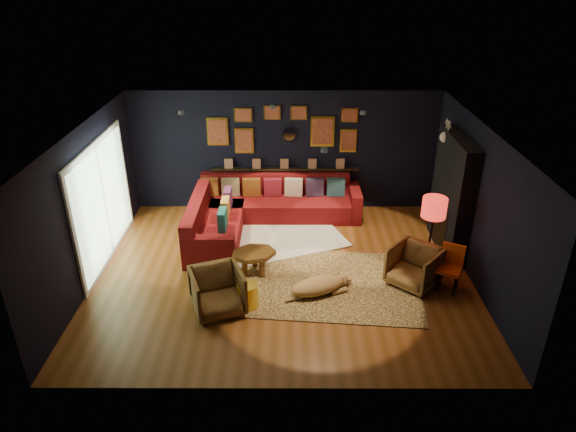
{
  "coord_description": "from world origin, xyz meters",
  "views": [
    {
      "loc": [
        0.1,
        -7.69,
        4.94
      ],
      "look_at": [
        0.08,
        0.3,
        0.97
      ],
      "focal_mm": 32.0,
      "sensor_mm": 36.0,
      "label": 1
    }
  ],
  "objects_px": {
    "gold_stool": "(248,296)",
    "floor_lamp": "(434,211)",
    "orange_chair": "(451,264)",
    "dog": "(318,283)",
    "armchair_right": "(414,265)",
    "sectional": "(254,212)",
    "pouf": "(219,225)",
    "armchair_left": "(217,289)",
    "coffee_table": "(254,256)"
  },
  "relations": [
    {
      "from": "armchair_right",
      "to": "floor_lamp",
      "type": "height_order",
      "value": "floor_lamp"
    },
    {
      "from": "coffee_table",
      "to": "armchair_right",
      "type": "xyz_separation_m",
      "value": [
        2.72,
        -0.34,
        0.03
      ]
    },
    {
      "from": "gold_stool",
      "to": "pouf",
      "type": "bearing_deg",
      "value": 107.29
    },
    {
      "from": "coffee_table",
      "to": "floor_lamp",
      "type": "distance_m",
      "value": 3.14
    },
    {
      "from": "coffee_table",
      "to": "armchair_left",
      "type": "relative_size",
      "value": 1.18
    },
    {
      "from": "armchair_left",
      "to": "gold_stool",
      "type": "xyz_separation_m",
      "value": [
        0.45,
        0.09,
        -0.18
      ]
    },
    {
      "from": "armchair_right",
      "to": "dog",
      "type": "relative_size",
      "value": 0.61
    },
    {
      "from": "gold_stool",
      "to": "armchair_left",
      "type": "bearing_deg",
      "value": -168.37
    },
    {
      "from": "armchair_left",
      "to": "armchair_right",
      "type": "xyz_separation_m",
      "value": [
        3.21,
        0.75,
        -0.01
      ]
    },
    {
      "from": "armchair_left",
      "to": "dog",
      "type": "height_order",
      "value": "armchair_left"
    },
    {
      "from": "armchair_left",
      "to": "dog",
      "type": "distance_m",
      "value": 1.65
    },
    {
      "from": "armchair_left",
      "to": "sectional",
      "type": "bearing_deg",
      "value": 61.4
    },
    {
      "from": "sectional",
      "to": "armchair_right",
      "type": "relative_size",
      "value": 4.43
    },
    {
      "from": "coffee_table",
      "to": "armchair_left",
      "type": "bearing_deg",
      "value": -114.24
    },
    {
      "from": "pouf",
      "to": "armchair_left",
      "type": "distance_m",
      "value": 2.52
    },
    {
      "from": "armchair_right",
      "to": "orange_chair",
      "type": "xyz_separation_m",
      "value": [
        0.58,
        -0.09,
        0.08
      ]
    },
    {
      "from": "gold_stool",
      "to": "floor_lamp",
      "type": "relative_size",
      "value": 0.29
    },
    {
      "from": "dog",
      "to": "coffee_table",
      "type": "bearing_deg",
      "value": 126.76
    },
    {
      "from": "sectional",
      "to": "orange_chair",
      "type": "distance_m",
      "value": 4.08
    },
    {
      "from": "sectional",
      "to": "armchair_left",
      "type": "relative_size",
      "value": 4.34
    },
    {
      "from": "pouf",
      "to": "armchair_left",
      "type": "bearing_deg",
      "value": -83.25
    },
    {
      "from": "floor_lamp",
      "to": "armchair_left",
      "type": "bearing_deg",
      "value": -163.43
    },
    {
      "from": "orange_chair",
      "to": "floor_lamp",
      "type": "height_order",
      "value": "floor_lamp"
    },
    {
      "from": "armchair_left",
      "to": "gold_stool",
      "type": "height_order",
      "value": "armchair_left"
    },
    {
      "from": "coffee_table",
      "to": "gold_stool",
      "type": "bearing_deg",
      "value": -92.14
    },
    {
      "from": "coffee_table",
      "to": "dog",
      "type": "distance_m",
      "value": 1.27
    },
    {
      "from": "sectional",
      "to": "pouf",
      "type": "relative_size",
      "value": 5.91
    },
    {
      "from": "coffee_table",
      "to": "gold_stool",
      "type": "height_order",
      "value": "coffee_table"
    },
    {
      "from": "armchair_left",
      "to": "armchair_right",
      "type": "bearing_deg",
      "value": -7.86
    },
    {
      "from": "gold_stool",
      "to": "dog",
      "type": "height_order",
      "value": "gold_stool"
    },
    {
      "from": "sectional",
      "to": "dog",
      "type": "height_order",
      "value": "sectional"
    },
    {
      "from": "sectional",
      "to": "armchair_right",
      "type": "distance_m",
      "value": 3.55
    },
    {
      "from": "coffee_table",
      "to": "orange_chair",
      "type": "relative_size",
      "value": 1.17
    },
    {
      "from": "pouf",
      "to": "armchair_right",
      "type": "xyz_separation_m",
      "value": [
        3.5,
        -1.75,
        0.16
      ]
    },
    {
      "from": "armchair_left",
      "to": "orange_chair",
      "type": "distance_m",
      "value": 3.84
    },
    {
      "from": "pouf",
      "to": "armchair_left",
      "type": "relative_size",
      "value": 0.73
    },
    {
      "from": "floor_lamp",
      "to": "dog",
      "type": "height_order",
      "value": "floor_lamp"
    },
    {
      "from": "dog",
      "to": "armchair_left",
      "type": "bearing_deg",
      "value": 172.97
    },
    {
      "from": "coffee_table",
      "to": "pouf",
      "type": "relative_size",
      "value": 1.61
    },
    {
      "from": "sectional",
      "to": "dog",
      "type": "bearing_deg",
      "value": -64.2
    },
    {
      "from": "sectional",
      "to": "armchair_left",
      "type": "xyz_separation_m",
      "value": [
        -0.39,
        -2.9,
        0.07
      ]
    },
    {
      "from": "gold_stool",
      "to": "floor_lamp",
      "type": "xyz_separation_m",
      "value": [
        3.05,
        0.95,
        1.02
      ]
    },
    {
      "from": "orange_chair",
      "to": "dog",
      "type": "bearing_deg",
      "value": -147.02
    },
    {
      "from": "sectional",
      "to": "pouf",
      "type": "bearing_deg",
      "value": -149.22
    },
    {
      "from": "gold_stool",
      "to": "floor_lamp",
      "type": "distance_m",
      "value": 3.36
    },
    {
      "from": "armchair_right",
      "to": "dog",
      "type": "distance_m",
      "value": 1.66
    },
    {
      "from": "coffee_table",
      "to": "armchair_right",
      "type": "relative_size",
      "value": 1.21
    },
    {
      "from": "armchair_left",
      "to": "floor_lamp",
      "type": "bearing_deg",
      "value": -4.36
    },
    {
      "from": "sectional",
      "to": "dog",
      "type": "xyz_separation_m",
      "value": [
        1.19,
        -2.46,
        -0.11
      ]
    },
    {
      "from": "gold_stool",
      "to": "floor_lamp",
      "type": "bearing_deg",
      "value": 17.28
    }
  ]
}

